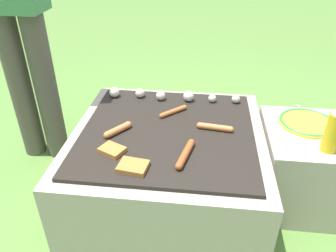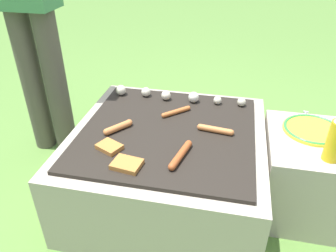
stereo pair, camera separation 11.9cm
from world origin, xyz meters
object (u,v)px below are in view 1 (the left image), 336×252
Objects in this scene: sausage_front_center at (215,127)px; plate_colorful at (307,122)px; condiment_bottle at (333,131)px; fork_utensil at (297,112)px.

sausage_front_center is 0.45m from plate_colorful.
condiment_bottle is (0.03, -0.21, 0.09)m from plate_colorful.
plate_colorful is at bearing -77.84° from fork_utensil.
sausage_front_center reaches higher than plate_colorful.
condiment_bottle is 1.24× the size of fork_utensil.
sausage_front_center is 0.47m from fork_utensil.
fork_utensil is at bearing 102.16° from plate_colorful.
sausage_front_center reaches higher than fork_utensil.
fork_utensil is (-0.02, 0.11, -0.01)m from plate_colorful.
condiment_bottle reaches higher than sausage_front_center.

